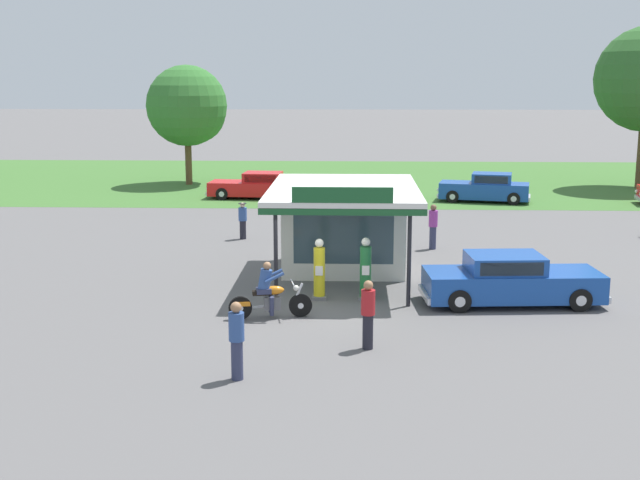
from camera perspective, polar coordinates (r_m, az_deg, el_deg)
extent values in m
plane|color=#5B5959|center=(23.57, -0.14, -4.72)|extent=(300.00, 300.00, 0.00)
cube|color=#3D6B2D|center=(53.05, 1.23, 4.21)|extent=(120.00, 24.00, 0.01)
cube|color=silver|center=(27.96, 1.68, 0.86)|extent=(4.02, 3.47, 2.89)
cube|color=#384C56|center=(26.27, 1.64, 0.31)|extent=(3.21, 0.05, 1.85)
cube|color=silver|center=(26.23, 1.66, 3.55)|extent=(4.72, 6.99, 0.16)
cube|color=#195128|center=(26.26, 1.66, 3.16)|extent=(4.72, 6.99, 0.18)
cube|color=#195128|center=(22.76, 1.57, 3.14)|extent=(2.81, 0.08, 0.44)
cylinder|color=black|center=(23.51, 6.21, -1.19)|extent=(0.12, 0.12, 2.89)
cylinder|color=black|center=(23.55, -3.09, -1.12)|extent=(0.12, 0.12, 2.89)
cube|color=slate|center=(24.48, -0.04, -3.99)|extent=(0.44, 0.44, 0.10)
cylinder|color=yellow|center=(24.28, -0.04, -2.22)|extent=(0.34, 0.34, 1.45)
cube|color=white|center=(24.09, -0.06, -2.15)|extent=(0.22, 0.02, 0.28)
sphere|color=white|center=(24.10, -0.04, -0.22)|extent=(0.26, 0.26, 0.26)
cube|color=slate|center=(24.46, 3.16, -4.02)|extent=(0.44, 0.44, 0.10)
cylinder|color=#1E6B33|center=(24.26, 3.18, -2.20)|extent=(0.34, 0.34, 1.50)
cube|color=white|center=(24.07, 3.19, -2.13)|extent=(0.22, 0.02, 0.28)
sphere|color=white|center=(24.07, 3.20, -0.14)|extent=(0.26, 0.26, 0.26)
cylinder|color=black|center=(22.62, -1.37, -4.56)|extent=(0.65, 0.22, 0.64)
cylinder|color=silver|center=(22.62, -1.37, -4.56)|extent=(0.18, 0.15, 0.16)
cylinder|color=black|center=(22.48, -5.56, -4.71)|extent=(0.65, 0.22, 0.64)
cylinder|color=silver|center=(22.48, -5.56, -4.71)|extent=(0.18, 0.15, 0.16)
ellipsoid|color=orange|center=(22.43, -3.21, -3.50)|extent=(0.60, 0.34, 0.24)
cube|color=#59595E|center=(22.52, -3.33, -4.39)|extent=(0.48, 0.32, 0.36)
cube|color=black|center=(22.41, -4.11, -3.68)|extent=(0.52, 0.35, 0.10)
cylinder|color=silver|center=(22.54, -1.62, -3.89)|extent=(0.38, 0.14, 0.71)
cylinder|color=silver|center=(22.43, -1.93, -2.96)|extent=(0.17, 0.69, 0.04)
sphere|color=silver|center=(22.48, -1.68, -3.35)|extent=(0.16, 0.16, 0.16)
cube|color=orange|center=(22.45, -5.44, -4.42)|extent=(0.47, 0.26, 0.12)
cylinder|color=silver|center=(22.66, -4.37, -4.67)|extent=(0.71, 0.21, 0.18)
cube|color=#2D3351|center=(22.40, -3.93, -3.53)|extent=(0.46, 0.41, 0.14)
cylinder|color=#2D3351|center=(22.68, -3.44, -4.38)|extent=(0.16, 0.25, 0.56)
cylinder|color=#2D3351|center=(22.37, -3.37, -4.60)|extent=(0.16, 0.25, 0.56)
cylinder|color=#2D4C8C|center=(22.33, -3.84, -2.74)|extent=(0.46, 0.39, 0.60)
sphere|color=#9E704C|center=(22.25, -3.70, -1.80)|extent=(0.22, 0.22, 0.22)
cylinder|color=#2D4C8C|center=(22.52, -3.27, -2.40)|extent=(0.54, 0.19, 0.31)
cylinder|color=#2D4C8C|center=(22.14, -3.18, -2.64)|extent=(0.54, 0.19, 0.31)
cube|color=#19479E|center=(24.49, 13.20, -3.02)|extent=(5.15, 2.23, 0.79)
cube|color=#19479E|center=(24.28, 12.70, -1.56)|extent=(2.23, 1.79, 0.50)
cube|color=#283847|center=(24.56, 15.05, -1.52)|extent=(0.15, 1.45, 0.40)
cube|color=#283847|center=(25.04, 12.24, -1.15)|extent=(1.80, 0.16, 0.38)
cube|color=#283847|center=(23.52, 13.19, -1.99)|extent=(1.80, 0.16, 0.38)
cube|color=silver|center=(25.34, 18.75, -3.49)|extent=(0.25, 1.77, 0.18)
cube|color=silver|center=(24.03, 7.29, -3.76)|extent=(0.25, 1.77, 0.18)
sphere|color=white|center=(25.81, 18.35, -2.49)|extent=(0.18, 0.18, 0.18)
sphere|color=white|center=(24.73, 19.29, -3.13)|extent=(0.18, 0.18, 0.18)
cylinder|color=black|center=(25.85, 16.34, -2.99)|extent=(0.67, 0.25, 0.66)
cylinder|color=silver|center=(25.85, 16.34, -2.99)|extent=(0.31, 0.24, 0.30)
cylinder|color=black|center=(24.26, 17.62, -3.99)|extent=(0.67, 0.25, 0.66)
cylinder|color=silver|center=(24.26, 17.62, -3.99)|extent=(0.31, 0.24, 0.30)
cylinder|color=black|center=(24.99, 8.87, -3.15)|extent=(0.67, 0.25, 0.66)
cylinder|color=silver|center=(24.99, 8.87, -3.15)|extent=(0.31, 0.24, 0.30)
cylinder|color=black|center=(23.34, 9.66, -4.20)|extent=(0.67, 0.25, 0.66)
cylinder|color=silver|center=(23.34, 9.66, -4.20)|extent=(0.31, 0.24, 0.30)
cube|color=silver|center=(45.77, 21.26, 2.70)|extent=(0.33, 1.67, 0.18)
sphere|color=white|center=(46.28, 21.14, 3.18)|extent=(0.18, 0.18, 0.18)
cube|color=#19479E|center=(44.40, 11.32, 3.39)|extent=(4.88, 2.70, 0.83)
cube|color=#19479E|center=(44.30, 11.85, 4.23)|extent=(2.29, 1.95, 0.52)
cube|color=#283847|center=(44.35, 10.58, 4.29)|extent=(0.33, 1.36, 0.42)
cube|color=#283847|center=(43.54, 11.80, 4.11)|extent=(1.68, 0.39, 0.40)
cube|color=#283847|center=(45.06, 11.90, 4.34)|extent=(1.68, 0.39, 0.40)
cube|color=silver|center=(44.62, 8.31, 3.14)|extent=(0.47, 1.67, 0.18)
cube|color=silver|center=(44.38, 14.32, 2.87)|extent=(0.47, 1.67, 0.18)
sphere|color=white|center=(44.02, 8.23, 3.48)|extent=(0.18, 0.18, 0.18)
sphere|color=white|center=(45.14, 8.38, 3.66)|extent=(0.18, 0.18, 0.18)
cylinder|color=black|center=(43.73, 9.19, 2.99)|extent=(0.69, 0.33, 0.66)
cylinder|color=silver|center=(43.73, 9.19, 2.99)|extent=(0.34, 0.28, 0.30)
cylinder|color=black|center=(45.36, 9.39, 3.28)|extent=(0.69, 0.33, 0.66)
cylinder|color=silver|center=(45.36, 9.39, 3.28)|extent=(0.34, 0.28, 0.30)
cylinder|color=black|center=(43.56, 13.31, 2.81)|extent=(0.69, 0.33, 0.66)
cylinder|color=silver|center=(43.56, 13.31, 2.81)|extent=(0.34, 0.28, 0.30)
cylinder|color=black|center=(45.20, 13.36, 3.10)|extent=(0.69, 0.33, 0.66)
cylinder|color=silver|center=(45.20, 13.36, 3.10)|extent=(0.34, 0.28, 0.30)
cube|color=red|center=(44.95, -4.41, 3.60)|extent=(5.25, 2.28, 0.72)
cube|color=red|center=(44.81, -3.99, 4.38)|extent=(2.12, 1.81, 0.52)
cube|color=#283847|center=(45.00, -5.23, 4.39)|extent=(0.15, 1.47, 0.41)
cube|color=#283847|center=(44.02, -4.19, 4.26)|extent=(1.70, 0.16, 0.39)
cube|color=#283847|center=(45.61, -3.81, 4.50)|extent=(1.70, 0.16, 0.39)
cube|color=silver|center=(45.55, -7.61, 3.33)|extent=(0.26, 1.80, 0.18)
cube|color=silver|center=(44.57, -1.13, 3.25)|extent=(0.26, 1.80, 0.18)
sphere|color=white|center=(44.94, -7.82, 3.57)|extent=(0.18, 0.18, 0.18)
sphere|color=white|center=(46.10, -7.45, 3.77)|extent=(0.18, 0.18, 0.18)
cylinder|color=black|center=(44.49, -6.83, 3.20)|extent=(0.67, 0.25, 0.66)
cylinder|color=silver|center=(44.49, -6.83, 3.20)|extent=(0.31, 0.24, 0.30)
cylinder|color=black|center=(46.20, -6.32, 3.50)|extent=(0.67, 0.25, 0.66)
cylinder|color=silver|center=(46.20, -6.32, 3.50)|extent=(0.31, 0.24, 0.30)
cylinder|color=black|center=(43.82, -2.39, 3.14)|extent=(0.67, 0.25, 0.66)
cylinder|color=silver|center=(43.82, -2.39, 3.14)|extent=(0.31, 0.24, 0.30)
cylinder|color=black|center=(45.55, -2.04, 3.46)|extent=(0.67, 0.25, 0.66)
cylinder|color=silver|center=(45.55, -2.04, 3.46)|extent=(0.31, 0.24, 0.30)
cylinder|color=#2D3351|center=(31.74, 7.84, 0.15)|extent=(0.26, 0.26, 0.88)
cylinder|color=#8C338C|center=(31.61, 7.87, 1.48)|extent=(0.34, 0.34, 0.62)
sphere|color=brown|center=(31.54, 7.89, 2.25)|extent=(0.24, 0.24, 0.24)
cylinder|color=black|center=(33.59, -5.38, 0.71)|extent=(0.26, 0.26, 0.76)
cylinder|color=#2D4C8C|center=(33.47, -5.40, 1.80)|extent=(0.34, 0.34, 0.54)
sphere|color=beige|center=(33.42, -5.41, 2.43)|extent=(0.20, 0.20, 0.20)
cylinder|color=black|center=(33.41, -5.41, 2.55)|extent=(0.33, 0.33, 0.02)
cylinder|color=#2D3351|center=(18.10, -5.78, -8.29)|extent=(0.26, 0.26, 0.88)
cylinder|color=#2D4C8C|center=(17.86, -5.83, -6.01)|extent=(0.34, 0.34, 0.63)
sphere|color=#9E704C|center=(17.74, -5.86, -4.67)|extent=(0.24, 0.24, 0.24)
cylinder|color=black|center=(20.00, 3.34, -6.37)|extent=(0.26, 0.26, 0.86)
cylinder|color=#B21E23|center=(19.79, 3.37, -4.34)|extent=(0.34, 0.34, 0.61)
sphere|color=#9E704C|center=(19.69, 3.38, -3.16)|extent=(0.23, 0.23, 0.23)
cylinder|color=brown|center=(51.24, -9.12, 5.49)|extent=(0.40, 0.40, 2.97)
sphere|color=#33702D|center=(51.02, -9.24, 9.20)|extent=(4.89, 4.89, 4.89)
sphere|color=#33702D|center=(51.89, -8.59, 8.71)|extent=(3.63, 3.63, 3.63)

